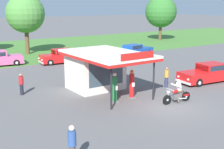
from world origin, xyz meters
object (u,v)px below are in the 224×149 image
at_px(bystander_admiring_sedan, 21,84).
at_px(parked_car_back_row_centre, 135,51).
at_px(gas_pump_offside, 132,85).
at_px(featured_classic_sedan, 209,74).
at_px(bystander_standing_back_lot, 72,145).
at_px(motorcycle_with_rider, 177,93).
at_px(gas_pump_nearside, 115,89).
at_px(bystander_strolling_foreground, 166,77).
at_px(parked_car_back_row_centre_left, 62,56).

bearing_deg(bystander_admiring_sedan, parked_car_back_row_centre, 25.98).
distance_m(gas_pump_offside, bystander_admiring_sedan, 7.90).
relative_size(gas_pump_offside, featured_classic_sedan, 0.35).
xyz_separation_m(featured_classic_sedan, bystander_standing_back_lot, (-15.72, -5.61, 0.21)).
bearing_deg(gas_pump_offside, parked_car_back_row_centre, 50.28).
bearing_deg(motorcycle_with_rider, featured_classic_sedan, 20.83).
relative_size(gas_pump_nearside, motorcycle_with_rider, 0.90).
xyz_separation_m(motorcycle_with_rider, parked_car_back_row_centre, (9.39, 16.04, 0.03)).
xyz_separation_m(featured_classic_sedan, bystander_strolling_foreground, (-4.15, 0.78, 0.13)).
relative_size(motorcycle_with_rider, bystander_standing_back_lot, 1.29).
distance_m(parked_car_back_row_centre_left, bystander_strolling_foreground, 14.18).
bearing_deg(bystander_admiring_sedan, bystander_standing_back_lot, -98.17).
relative_size(gas_pump_nearside, gas_pump_offside, 1.00).
bearing_deg(bystander_admiring_sedan, parked_car_back_row_centre_left, 50.94).
relative_size(gas_pump_nearside, featured_classic_sedan, 0.35).
bearing_deg(parked_car_back_row_centre, parked_car_back_row_centre_left, 173.20).
bearing_deg(bystander_standing_back_lot, bystander_admiring_sedan, 81.83).
distance_m(featured_classic_sedan, parked_car_back_row_centre, 13.99).
distance_m(gas_pump_nearside, bystander_admiring_sedan, 6.87).
height_order(motorcycle_with_rider, bystander_standing_back_lot, bystander_standing_back_lot).
bearing_deg(motorcycle_with_rider, bystander_admiring_sedan, 135.82).
xyz_separation_m(bystander_standing_back_lot, bystander_strolling_foreground, (11.57, 6.39, -0.08)).
relative_size(featured_classic_sedan, bystander_admiring_sedan, 3.60).
height_order(parked_car_back_row_centre_left, bystander_strolling_foreground, bystander_strolling_foreground).
xyz_separation_m(parked_car_back_row_centre, bystander_standing_back_lot, (-18.80, -19.25, 0.23)).
height_order(featured_classic_sedan, bystander_standing_back_lot, bystander_standing_back_lot).
relative_size(bystander_admiring_sedan, bystander_strolling_foreground, 0.98).
xyz_separation_m(gas_pump_offside, featured_classic_sedan, (8.18, -0.08, -0.21)).
bearing_deg(parked_car_back_row_centre_left, bystander_admiring_sedan, -129.06).
relative_size(parked_car_back_row_centre_left, parked_car_back_row_centre, 0.89).
distance_m(gas_pump_offside, featured_classic_sedan, 8.19).
distance_m(gas_pump_nearside, bystander_strolling_foreground, 5.52).
height_order(featured_classic_sedan, bystander_admiring_sedan, bystander_admiring_sedan).
bearing_deg(parked_car_back_row_centre, gas_pump_offside, -129.72).
bearing_deg(gas_pump_offside, bystander_admiring_sedan, 139.21).
height_order(gas_pump_offside, parked_car_back_row_centre_left, gas_pump_offside).
bearing_deg(motorcycle_with_rider, parked_car_back_row_centre, 59.66).
height_order(bystander_admiring_sedan, bystander_standing_back_lot, bystander_standing_back_lot).
relative_size(gas_pump_nearside, parked_car_back_row_centre, 0.35).
bearing_deg(parked_car_back_row_centre, bystander_standing_back_lot, -134.32).
bearing_deg(bystander_strolling_foreground, gas_pump_offside, -170.16).
distance_m(gas_pump_nearside, parked_car_back_row_centre, 18.59).
bearing_deg(parked_car_back_row_centre, bystander_admiring_sedan, -154.02).
bearing_deg(parked_car_back_row_centre_left, parked_car_back_row_centre, -6.80).
height_order(parked_car_back_row_centre, bystander_admiring_sedan, bystander_admiring_sedan).
relative_size(parked_car_back_row_centre, bystander_strolling_foreground, 3.54).
bearing_deg(featured_classic_sedan, bystander_standing_back_lot, -160.36).
bearing_deg(motorcycle_with_rider, gas_pump_nearside, 143.25).
relative_size(motorcycle_with_rider, parked_car_back_row_centre_left, 0.44).
xyz_separation_m(gas_pump_nearside, bystander_strolling_foreground, (5.47, 0.70, -0.08)).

